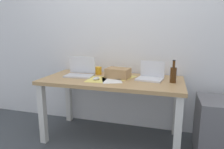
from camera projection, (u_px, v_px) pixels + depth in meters
ground_plane at (112, 137)px, 2.51m from camera, size 8.00×8.00×0.00m
back_wall at (121, 31)px, 2.65m from camera, size 5.20×0.08×2.60m
desk at (112, 87)px, 2.38m from camera, size 1.61×0.75×0.75m
laptop_left at (80, 72)px, 2.50m from camera, size 0.35×0.25×0.23m
laptop_right at (150, 76)px, 2.31m from camera, size 0.32×0.27×0.20m
beer_bottle at (173, 74)px, 2.16m from camera, size 0.07×0.07×0.24m
computer_mouse at (96, 78)px, 2.29m from camera, size 0.09×0.12×0.03m
cardboard_box at (118, 73)px, 2.39m from camera, size 0.29×0.23×0.12m
coffee_mug at (99, 71)px, 2.59m from camera, size 0.08×0.08×0.09m
paper_sheet_near_back at (123, 77)px, 2.42m from camera, size 0.30×0.35×0.00m
paper_yellow_folder at (97, 79)px, 2.32m from camera, size 0.23×0.31×0.00m
paper_sheet_center at (112, 80)px, 2.28m from camera, size 0.30×0.35×0.00m
filing_cabinet at (217, 127)px, 2.12m from camera, size 0.40×0.48×0.61m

